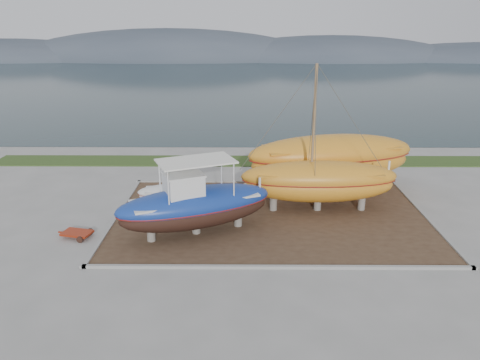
# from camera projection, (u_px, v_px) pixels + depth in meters

# --- Properties ---
(ground) EXTENTS (140.00, 140.00, 0.00)m
(ground) POSITION_uv_depth(u_px,v_px,m) (275.00, 248.00, 23.86)
(ground) COLOR gray
(ground) RESTS_ON ground
(dirt_patch) EXTENTS (18.00, 12.00, 0.06)m
(dirt_patch) POSITION_uv_depth(u_px,v_px,m) (271.00, 216.00, 27.64)
(dirt_patch) COLOR #422D1E
(dirt_patch) RESTS_ON ground
(curb_frame) EXTENTS (18.60, 12.60, 0.15)m
(curb_frame) POSITION_uv_depth(u_px,v_px,m) (271.00, 216.00, 27.62)
(curb_frame) COLOR gray
(curb_frame) RESTS_ON ground
(grass_strip) EXTENTS (44.00, 3.00, 0.08)m
(grass_strip) POSITION_uv_depth(u_px,v_px,m) (263.00, 161.00, 38.52)
(grass_strip) COLOR #284219
(grass_strip) RESTS_ON ground
(sea) EXTENTS (260.00, 100.00, 0.04)m
(sea) POSITION_uv_depth(u_px,v_px,m) (252.00, 81.00, 90.12)
(sea) COLOR #162A2D
(sea) RESTS_ON ground
(mountain_ridge) EXTENTS (200.00, 36.00, 20.00)m
(mountain_ridge) POSITION_uv_depth(u_px,v_px,m) (249.00, 59.00, 142.17)
(mountain_ridge) COLOR #333D49
(mountain_ridge) RESTS_ON ground
(blue_caique) EXTENTS (8.88, 5.79, 4.10)m
(blue_caique) POSITION_uv_depth(u_px,v_px,m) (195.00, 198.00, 24.77)
(blue_caique) COLOR navy
(blue_caique) RESTS_ON dirt_patch
(white_dinghy) EXTENTS (4.71, 2.20, 1.37)m
(white_dinghy) POSITION_uv_depth(u_px,v_px,m) (175.00, 196.00, 28.88)
(white_dinghy) COLOR silver
(white_dinghy) RESTS_ON dirt_patch
(orange_sailboat) EXTENTS (9.39, 2.95, 8.71)m
(orange_sailboat) POSITION_uv_depth(u_px,v_px,m) (321.00, 140.00, 27.14)
(orange_sailboat) COLOR orange
(orange_sailboat) RESTS_ON dirt_patch
(orange_bare_hull) EXTENTS (11.80, 5.60, 3.72)m
(orange_bare_hull) POSITION_uv_depth(u_px,v_px,m) (331.00, 164.00, 31.29)
(orange_bare_hull) COLOR orange
(orange_bare_hull) RESTS_ON dirt_patch
(red_trailer) EXTENTS (2.48, 1.63, 0.32)m
(red_trailer) POSITION_uv_depth(u_px,v_px,m) (77.00, 235.00, 24.97)
(red_trailer) COLOR #992911
(red_trailer) RESTS_ON ground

